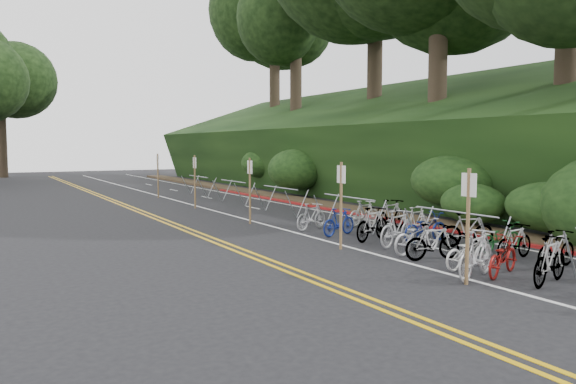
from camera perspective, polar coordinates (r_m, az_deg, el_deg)
The scene contains 9 objects.
ground at distance 12.10m, azimuth 16.77°, elevation -9.65°, with size 120.00×120.00×0.00m, color black.
road_markings at distance 20.56m, azimuth -2.70°, elevation -3.53°, with size 7.47×80.00×0.01m.
red_curb at distance 24.77m, azimuth 5.83°, elevation -2.03°, with size 0.25×28.00×0.10m, color maroon.
embankment at distance 34.58m, azimuth 8.97°, elevation 4.05°, with size 14.30×48.14×9.11m.
bike_racks_rest at distance 24.11m, azimuth -0.78°, elevation -0.27°, with size 1.14×23.00×1.17m.
signpost_near at distance 12.49m, azimuth 17.82°, elevation -2.58°, with size 0.08×0.40×2.49m.
signposts_rest at distance 23.93m, azimuth -6.99°, elevation 1.04°, with size 0.08×18.40×2.50m.
bike_front at distance 13.23m, azimuth 18.58°, elevation -6.00°, with size 1.85×0.52×1.11m, color #9E9EA3.
bike_valet at distance 15.79m, azimuth 17.73°, elevation -4.53°, with size 3.39×13.17×1.10m.
Camera 1 is at (-8.51, -8.08, 2.97)m, focal length 35.00 mm.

